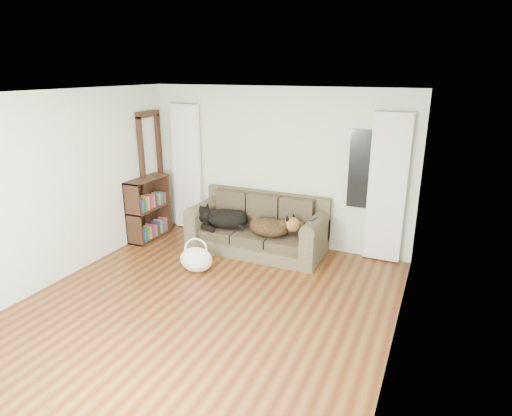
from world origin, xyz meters
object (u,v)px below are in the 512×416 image
at_px(sofa, 257,225).
at_px(tote_bag, 196,261).
at_px(dog_black_lab, 224,220).
at_px(dog_shepherd, 271,227).
at_px(bookshelf, 149,210).

xyz_separation_m(sofa, tote_bag, (-0.50, -1.06, -0.29)).
height_order(dog_black_lab, dog_shepherd, dog_shepherd).
bearing_deg(dog_black_lab, tote_bag, -86.75).
bearing_deg(dog_black_lab, dog_shepherd, -1.19).
bearing_deg(sofa, dog_shepherd, -19.17).
distance_m(dog_shepherd, bookshelf, 2.27).
relative_size(sofa, bookshelf, 2.03).
distance_m(dog_black_lab, bookshelf, 1.42).
bearing_deg(dog_shepherd, tote_bag, 57.28).
bearing_deg(bookshelf, dog_shepherd, 8.89).
bearing_deg(sofa, dog_black_lab, -171.41).
relative_size(dog_shepherd, tote_bag, 1.35).
height_order(dog_black_lab, bookshelf, bookshelf).
height_order(sofa, tote_bag, sofa).
distance_m(sofa, dog_black_lab, 0.56).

